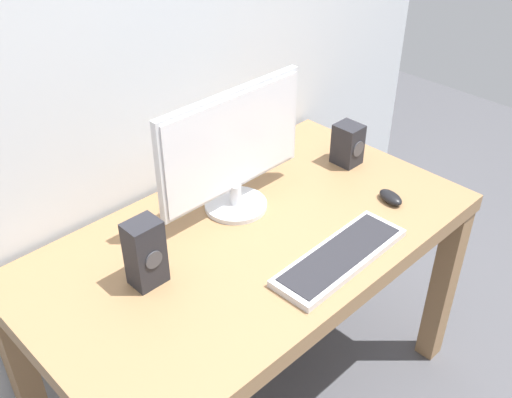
% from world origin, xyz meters
% --- Properties ---
extents(ground_plane, '(6.00, 6.00, 0.00)m').
position_xyz_m(ground_plane, '(0.00, 0.00, 0.00)').
color(ground_plane, '#4C4C51').
extents(desk, '(1.39, 0.77, 0.75)m').
position_xyz_m(desk, '(0.00, 0.00, 0.65)').
color(desk, '#936D47').
rests_on(desk, ground_plane).
extents(monitor, '(0.55, 0.20, 0.40)m').
position_xyz_m(monitor, '(0.06, 0.15, 0.96)').
color(monitor, silver).
rests_on(monitor, desk).
extents(keyboard_primary, '(0.46, 0.16, 0.02)m').
position_xyz_m(keyboard_primary, '(0.10, -0.26, 0.77)').
color(keyboard_primary, silver).
rests_on(keyboard_primary, desk).
extents(mouse, '(0.07, 0.10, 0.03)m').
position_xyz_m(mouse, '(0.44, -0.19, 0.77)').
color(mouse, black).
rests_on(mouse, desk).
extents(speaker_right, '(0.08, 0.09, 0.15)m').
position_xyz_m(speaker_right, '(0.54, 0.06, 0.83)').
color(speaker_right, '#232328').
rests_on(speaker_right, desk).
extents(speaker_left, '(0.09, 0.08, 0.20)m').
position_xyz_m(speaker_left, '(-0.34, 0.05, 0.85)').
color(speaker_left, '#232328').
rests_on(speaker_left, desk).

